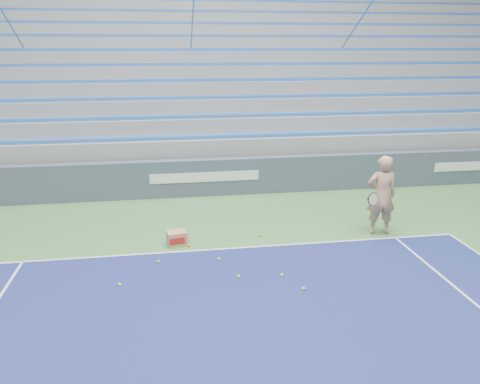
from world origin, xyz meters
The scene contains 12 objects.
sponsor_barrier centered at (0.00, 15.88, 0.55)m, with size 30.00×0.32×1.10m.
bleachers centered at (0.00, 21.60, 2.36)m, with size 31.00×9.15×7.30m.
tennis_player centered at (3.84, 12.24, 0.95)m, with size 0.97×0.88×1.90m.
ball_box centered at (-0.92, 12.29, 0.16)m, with size 0.48×0.40×0.32m.
tennis_ball_0 centered at (-0.08, 11.35, 0.03)m, with size 0.07×0.07×0.07m, color #CEE62F.
tennis_ball_1 centered at (0.99, 12.48, 0.03)m, with size 0.07×0.07×0.07m, color #CEE62F.
tennis_ball_2 centered at (-2.04, 10.54, 0.03)m, with size 0.07×0.07×0.07m, color #CEE62F.
tennis_ball_3 centered at (1.30, 9.86, 0.03)m, with size 0.07×0.07×0.07m, color #CEE62F.
tennis_ball_4 centered at (0.20, 10.51, 0.03)m, with size 0.07×0.07×0.07m, color #CEE62F.
tennis_ball_5 centered at (1.04, 10.44, 0.03)m, with size 0.07×0.07×0.07m, color #CEE62F.
tennis_ball_6 centered at (-0.66, 12.15, 0.03)m, with size 0.07×0.07×0.07m, color #CEE62F.
tennis_ball_7 centered at (-1.33, 11.41, 0.03)m, with size 0.07×0.07×0.07m, color #CEE62F.
Camera 1 is at (-1.02, 2.50, 4.28)m, focal length 35.00 mm.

